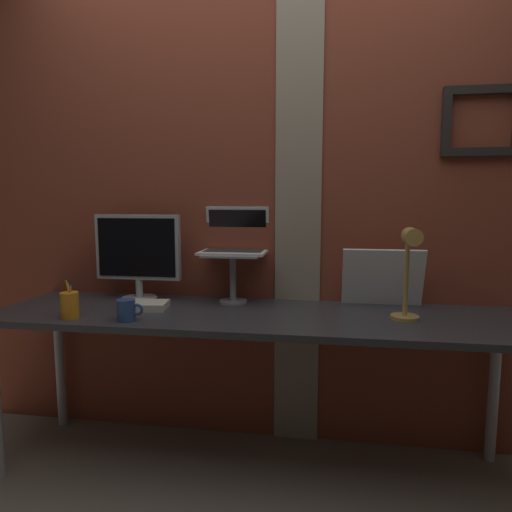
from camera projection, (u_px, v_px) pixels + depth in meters
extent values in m
plane|color=gray|center=(259.00, 478.00, 2.05)|extent=(6.00, 6.00, 0.00)
cube|color=brown|center=(272.00, 199.00, 2.33)|extent=(3.28, 0.12, 2.55)
cube|color=gray|center=(298.00, 198.00, 2.25)|extent=(0.23, 0.01, 2.55)
cube|color=black|center=(484.00, 90.00, 2.04)|extent=(0.35, 0.03, 0.04)
cube|color=black|center=(480.00, 152.00, 2.08)|extent=(0.35, 0.03, 0.04)
cube|color=black|center=(446.00, 122.00, 2.08)|extent=(0.04, 0.03, 0.24)
cube|color=#333338|center=(253.00, 316.00, 2.04)|extent=(2.40, 0.62, 0.03)
cylinder|color=#B2B2B7|center=(60.00, 362.00, 2.51)|extent=(0.05, 0.05, 0.73)
cylinder|color=#B2B2B7|center=(494.00, 389.00, 2.16)|extent=(0.05, 0.05, 0.73)
cylinder|color=#ADB2B7|center=(140.00, 298.00, 2.33)|extent=(0.18, 0.18, 0.01)
cylinder|color=#ADB2B7|center=(139.00, 288.00, 2.32)|extent=(0.04, 0.04, 0.09)
cube|color=#ADB2B7|center=(138.00, 247.00, 2.29)|extent=(0.44, 0.04, 0.33)
cube|color=black|center=(136.00, 247.00, 2.27)|extent=(0.41, 0.00, 0.30)
cylinder|color=gray|center=(233.00, 301.00, 2.25)|extent=(0.14, 0.14, 0.01)
cylinder|color=gray|center=(233.00, 278.00, 2.23)|extent=(0.03, 0.03, 0.23)
cube|color=gray|center=(233.00, 255.00, 2.22)|extent=(0.28, 0.22, 0.01)
cube|color=white|center=(233.00, 253.00, 2.22)|extent=(0.33, 0.21, 0.01)
cube|color=#2D2D30|center=(233.00, 251.00, 2.23)|extent=(0.29, 0.12, 0.00)
cube|color=white|center=(238.00, 228.00, 2.33)|extent=(0.33, 0.05, 0.22)
cube|color=black|center=(238.00, 228.00, 2.32)|extent=(0.30, 0.04, 0.19)
cube|color=white|center=(383.00, 278.00, 2.16)|extent=(0.38, 0.10, 0.28)
cylinder|color=tan|center=(405.00, 317.00, 1.94)|extent=(0.12, 0.12, 0.02)
cylinder|color=tan|center=(406.00, 273.00, 1.91)|extent=(0.02, 0.02, 0.37)
cylinder|color=tan|center=(412.00, 237.00, 1.81)|extent=(0.07, 0.11, 0.07)
cylinder|color=orange|center=(70.00, 305.00, 1.95)|extent=(0.08, 0.08, 0.11)
cylinder|color=yellow|center=(69.00, 300.00, 1.95)|extent=(0.02, 0.02, 0.14)
cylinder|color=blue|center=(69.00, 300.00, 1.95)|extent=(0.03, 0.03, 0.14)
cylinder|color=orange|center=(69.00, 301.00, 1.94)|extent=(0.02, 0.01, 0.13)
cylinder|color=orange|center=(70.00, 298.00, 1.96)|extent=(0.03, 0.02, 0.16)
cylinder|color=#2D4C8C|center=(126.00, 310.00, 1.91)|extent=(0.08, 0.08, 0.09)
torus|color=#2D4C8C|center=(137.00, 309.00, 1.90)|extent=(0.05, 0.01, 0.05)
cube|color=silver|center=(146.00, 305.00, 2.12)|extent=(0.21, 0.16, 0.03)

